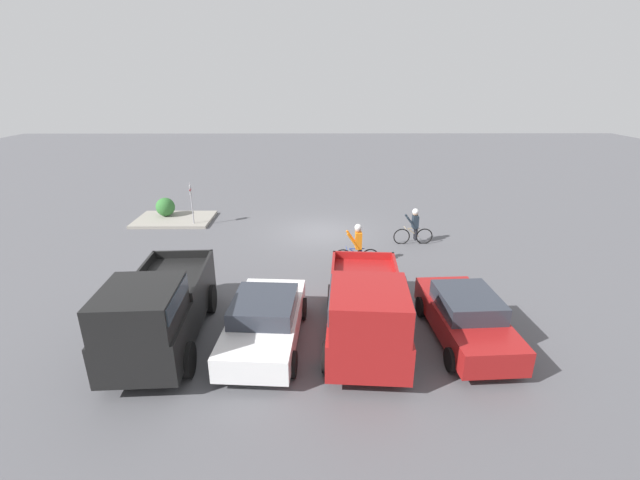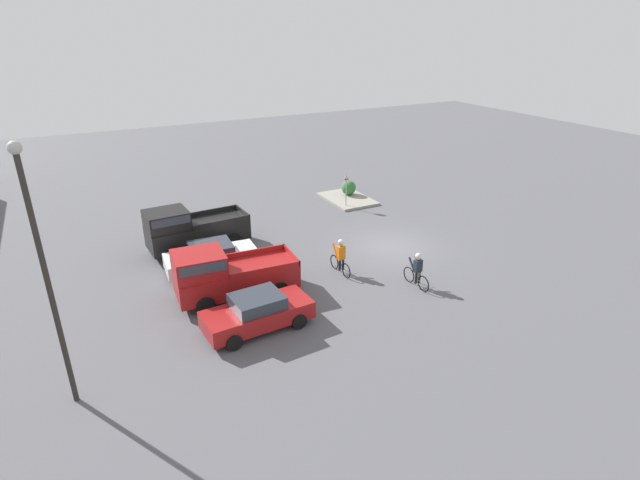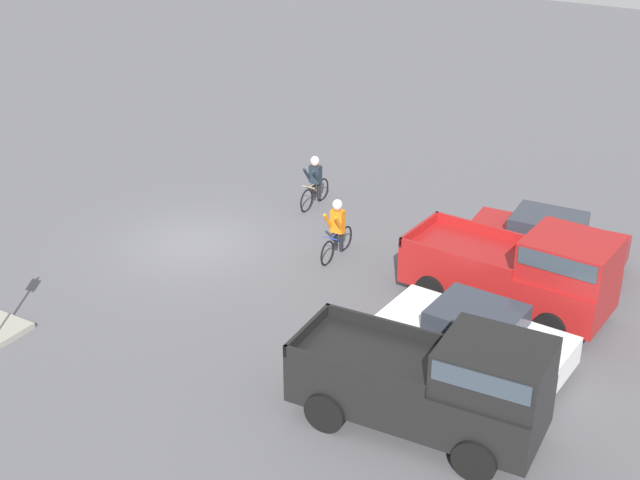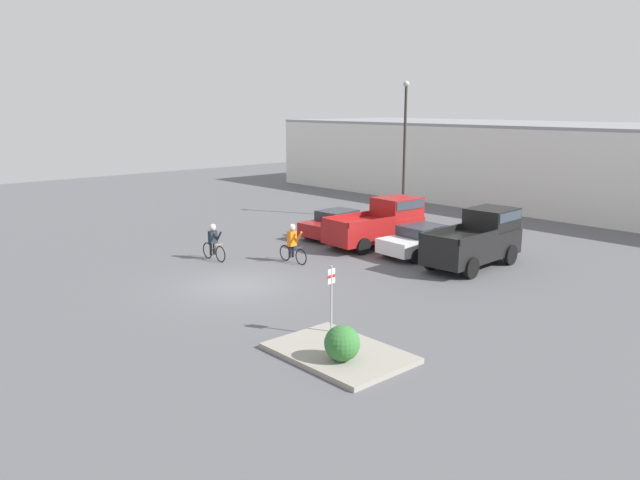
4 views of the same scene
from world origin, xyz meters
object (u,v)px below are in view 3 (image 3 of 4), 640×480
object	(u,v)px
pickup_truck_1	(438,382)
sedan_0	(547,240)
pickup_truck_0	(526,270)
sedan_1	(475,335)
cyclist_0	(337,227)
cyclist_1	(315,180)

from	to	relation	value
pickup_truck_1	sedan_0	bearing A→B (deg)	-176.96
pickup_truck_0	sedan_0	bearing A→B (deg)	-173.25
sedan_0	pickup_truck_1	size ratio (longest dim) A/B	0.83
pickup_truck_0	sedan_1	world-z (taller)	pickup_truck_0
pickup_truck_1	pickup_truck_0	bearing A→B (deg)	-178.86
sedan_1	pickup_truck_1	distance (m)	2.84
pickup_truck_0	cyclist_0	xyz separation A→B (m)	(-0.25, -5.49, -0.27)
pickup_truck_0	pickup_truck_1	size ratio (longest dim) A/B	1.01
pickup_truck_0	pickup_truck_1	xyz separation A→B (m)	(5.54, 0.11, 0.06)
sedan_1	cyclist_1	distance (m)	9.60
pickup_truck_1	cyclist_1	size ratio (longest dim) A/B	2.93
sedan_1	pickup_truck_1	world-z (taller)	pickup_truck_1
sedan_1	cyclist_1	world-z (taller)	cyclist_1
sedan_0	cyclist_1	size ratio (longest dim) A/B	2.43
sedan_1	sedan_0	bearing A→B (deg)	-178.39
cyclist_1	sedan_0	bearing A→B (deg)	88.86
sedan_1	cyclist_0	bearing A→B (deg)	-119.59
sedan_1	pickup_truck_0	bearing A→B (deg)	176.32
pickup_truck_0	sedan_1	distance (m)	2.81
sedan_1	cyclist_0	xyz separation A→B (m)	(-3.02, -5.32, 0.18)
pickup_truck_0	cyclist_1	bearing A→B (deg)	-110.78
pickup_truck_1	cyclist_1	xyz separation A→B (m)	(-8.53, -7.97, -0.38)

